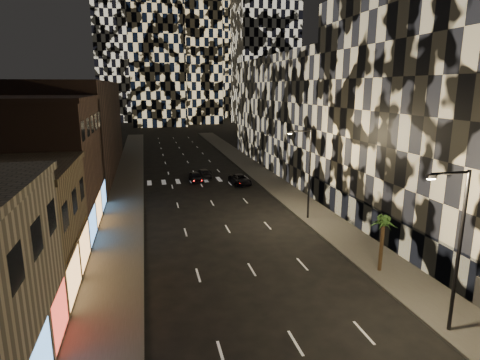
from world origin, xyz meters
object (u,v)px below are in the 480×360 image
car_dark_midlane (196,177)px  car_dark_oncoming (203,174)px  streetlight_near (456,241)px  palm_tree (383,225)px  car_dark_rightlane (240,180)px  streetlight_far (307,168)px

car_dark_midlane → car_dark_oncoming: size_ratio=0.87×
streetlight_near → palm_tree: (0.65, 7.48, -1.75)m
car_dark_midlane → car_dark_rightlane: car_dark_midlane is taller
streetlight_near → car_dark_midlane: streetlight_near is taller
car_dark_rightlane → palm_tree: (3.70, -28.67, 2.92)m
car_dark_midlane → palm_tree: size_ratio=0.99×
streetlight_near → car_dark_oncoming: size_ratio=1.89×
streetlight_near → streetlight_far: size_ratio=1.00×
car_dark_rightlane → car_dark_midlane: bearing=147.8°
palm_tree → streetlight_far: bearing=92.9°
streetlight_far → palm_tree: streetlight_far is taller
streetlight_far → car_dark_rightlane: (-3.06, 16.15, -4.67)m
streetlight_far → car_dark_midlane: 21.60m
car_dark_oncoming → car_dark_rightlane: car_dark_oncoming is taller
car_dark_midlane → streetlight_near: bearing=-80.8°
car_dark_oncoming → car_dark_rightlane: (4.44, -5.18, -0.01)m
car_dark_midlane → palm_tree: 33.19m
streetlight_near → streetlight_far: 20.00m
car_dark_midlane → car_dark_rightlane: (5.80, -3.00, -0.03)m
streetlight_far → car_dark_rightlane: bearing=100.7°
car_dark_midlane → palm_tree: (9.50, -31.67, 2.90)m
streetlight_far → car_dark_midlane: size_ratio=2.17×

